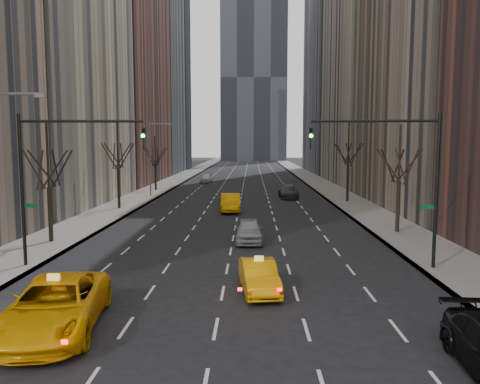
{
  "coord_description": "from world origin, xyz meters",
  "views": [
    {
      "loc": [
        1.27,
        -12.16,
        6.64
      ],
      "look_at": [
        0.54,
        17.67,
        3.5
      ],
      "focal_mm": 35.0,
      "sensor_mm": 36.0,
      "label": 1
    }
  ],
  "objects": [
    {
      "name": "tree_rw_c",
      "position": [
        12.0,
        40.0,
        4.04
      ],
      "size": [
        3.36,
        3.5,
        8.74
      ],
      "color": "black",
      "rests_on": "ground"
    },
    {
      "name": "tree_rw_b",
      "position": [
        12.0,
        22.0,
        3.72
      ],
      "size": [
        3.36,
        3.5,
        7.82
      ],
      "color": "black",
      "rests_on": "ground"
    },
    {
      "name": "tree_lw_c",
      "position": [
        -12.0,
        34.0,
        4.04
      ],
      "size": [
        3.36,
        3.5,
        8.74
      ],
      "color": "black",
      "rests_on": "ground"
    },
    {
      "name": "streetlight_far",
      "position": [
        -10.84,
        45.0,
        5.62
      ],
      "size": [
        2.83,
        0.22,
        9.0
      ],
      "color": "slate",
      "rests_on": "ground"
    },
    {
      "name": "traffic_mast_right",
      "position": [
        9.11,
        12.0,
        5.49
      ],
      "size": [
        6.69,
        0.39,
        8.0
      ],
      "color": "black",
      "rests_on": "ground"
    },
    {
      "name": "bld_right_deep",
      "position": [
        21.5,
        95.0,
        29.0
      ],
      "size": [
        14.0,
        30.0,
        58.0
      ],
      "primitive_type": "cube",
      "color": "slate",
      "rests_on": "ground"
    },
    {
      "name": "tree_lw_d",
      "position": [
        -12.0,
        52.0,
        3.56
      ],
      "size": [
        3.36,
        3.5,
        7.36
      ],
      "color": "black",
      "rests_on": "ground"
    },
    {
      "name": "silver_sedan_ahead",
      "position": [
        1.09,
        18.88,
        0.78
      ],
      "size": [
        1.98,
        4.65,
        1.57
      ],
      "primitive_type": "imported",
      "rotation": [
        0.0,
        0.0,
        0.03
      ],
      "color": "gray",
      "rests_on": "ground"
    },
    {
      "name": "sidewalk_right",
      "position": [
        12.25,
        70.0,
        0.07
      ],
      "size": [
        4.5,
        320.0,
        0.15
      ],
      "primitive_type": "cube",
      "color": "slate",
      "rests_on": "ground"
    },
    {
      "name": "far_suv_grey",
      "position": [
        5.73,
        44.08,
        0.77
      ],
      "size": [
        2.29,
        5.34,
        1.53
      ],
      "primitive_type": "imported",
      "rotation": [
        0.0,
        0.0,
        0.03
      ],
      "color": "#2E2E33",
      "rests_on": "ground"
    },
    {
      "name": "bld_left_deep",
      "position": [
        -21.5,
        96.0,
        30.0
      ],
      "size": [
        14.0,
        30.0,
        60.0
      ],
      "primitive_type": "cube",
      "color": "slate",
      "rests_on": "ground"
    },
    {
      "name": "tower_far",
      "position": [
        2.0,
        170.0,
        60.0
      ],
      "size": [
        24.0,
        24.0,
        120.0
      ],
      "primitive_type": "cube",
      "color": "black",
      "rests_on": "ground"
    },
    {
      "name": "far_car_white",
      "position": [
        -6.33,
        66.0,
        0.74
      ],
      "size": [
        1.94,
        4.42,
        1.48
      ],
      "primitive_type": "imported",
      "rotation": [
        0.0,
        0.0,
        -0.05
      ],
      "color": "white",
      "rests_on": "ground"
    },
    {
      "name": "bld_right_far",
      "position": [
        21.5,
        64.0,
        25.0
      ],
      "size": [
        14.0,
        28.0,
        50.0
      ],
      "primitive_type": "cube",
      "color": "#BBAE8F",
      "rests_on": "ground"
    },
    {
      "name": "taxi_suv",
      "position": [
        -5.68,
        3.71,
        0.91
      ],
      "size": [
        3.89,
        6.91,
        1.82
      ],
      "primitive_type": "imported",
      "rotation": [
        0.0,
        0.0,
        0.14
      ],
      "color": "#FFB305",
      "rests_on": "ground"
    },
    {
      "name": "far_taxi",
      "position": [
        -0.75,
        32.83,
        0.86
      ],
      "size": [
        2.07,
        5.3,
        1.72
      ],
      "primitive_type": "imported",
      "rotation": [
        0.0,
        0.0,
        0.05
      ],
      "color": "#FAA305",
      "rests_on": "ground"
    },
    {
      "name": "sidewalk_left",
      "position": [
        -12.25,
        70.0,
        0.07
      ],
      "size": [
        4.5,
        320.0,
        0.15
      ],
      "primitive_type": "cube",
      "color": "slate",
      "rests_on": "ground"
    },
    {
      "name": "traffic_mast_left",
      "position": [
        -9.11,
        12.0,
        5.49
      ],
      "size": [
        6.69,
        0.39,
        8.0
      ],
      "color": "black",
      "rests_on": "ground"
    },
    {
      "name": "tree_lw_b",
      "position": [
        -12.0,
        18.0,
        3.72
      ],
      "size": [
        3.36,
        3.5,
        7.82
      ],
      "color": "black",
      "rests_on": "ground"
    },
    {
      "name": "taxi_sedan",
      "position": [
        1.62,
        8.27,
        0.7
      ],
      "size": [
        1.99,
        4.4,
        1.4
      ],
      "primitive_type": "imported",
      "rotation": [
        0.0,
        0.0,
        0.12
      ],
      "color": "orange",
      "rests_on": "ground"
    },
    {
      "name": "bld_left_far",
      "position": [
        -21.5,
        66.0,
        22.0
      ],
      "size": [
        14.0,
        28.0,
        44.0
      ],
      "primitive_type": "cube",
      "color": "brown",
      "rests_on": "ground"
    }
  ]
}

